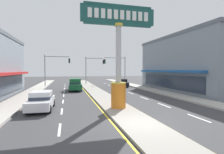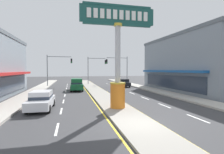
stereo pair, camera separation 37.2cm
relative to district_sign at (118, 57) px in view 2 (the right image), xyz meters
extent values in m
plane|color=#3A3A3D|center=(0.00, -4.32, -4.33)|extent=(160.00, 160.00, 0.00)
cube|color=gray|center=(0.00, 13.68, -4.26)|extent=(2.56, 52.00, 0.14)
cube|color=#ADA89E|center=(-9.11, 11.68, -4.24)|extent=(2.45, 60.00, 0.18)
cube|color=#ADA89E|center=(9.11, 11.68, -4.24)|extent=(2.45, 60.00, 0.18)
cube|color=silver|center=(-4.58, -3.92, -4.33)|extent=(0.14, 2.20, 0.01)
cube|color=silver|center=(-4.58, 0.48, -4.33)|extent=(0.14, 2.20, 0.01)
cube|color=silver|center=(-4.58, 4.88, -4.33)|extent=(0.14, 2.20, 0.01)
cube|color=silver|center=(-4.58, 9.28, -4.33)|extent=(0.14, 2.20, 0.01)
cube|color=silver|center=(-4.58, 13.68, -4.33)|extent=(0.14, 2.20, 0.01)
cube|color=silver|center=(-4.58, 18.08, -4.33)|extent=(0.14, 2.20, 0.01)
cube|color=silver|center=(-4.58, 22.48, -4.33)|extent=(0.14, 2.20, 0.01)
cube|color=silver|center=(-4.58, 26.88, -4.33)|extent=(0.14, 2.20, 0.01)
cube|color=silver|center=(4.58, -3.92, -4.33)|extent=(0.14, 2.20, 0.01)
cube|color=silver|center=(4.58, 0.48, -4.33)|extent=(0.14, 2.20, 0.01)
cube|color=silver|center=(4.58, 4.88, -4.33)|extent=(0.14, 2.20, 0.01)
cube|color=silver|center=(4.58, 9.28, -4.33)|extent=(0.14, 2.20, 0.01)
cube|color=silver|center=(4.58, 13.68, -4.33)|extent=(0.14, 2.20, 0.01)
cube|color=silver|center=(4.58, 18.08, -4.33)|extent=(0.14, 2.20, 0.01)
cube|color=silver|center=(4.58, 22.48, -4.33)|extent=(0.14, 2.20, 0.01)
cube|color=silver|center=(4.58, 26.88, -4.33)|extent=(0.14, 2.20, 0.01)
cube|color=yellow|center=(-1.46, 13.68, -4.33)|extent=(0.12, 52.00, 0.01)
cube|color=yellow|center=(1.46, 13.68, -4.33)|extent=(0.12, 52.00, 0.01)
cylinder|color=orange|center=(0.00, 0.00, -3.19)|extent=(1.22, 1.22, 2.01)
cylinder|color=gold|center=(0.00, 0.00, -2.12)|extent=(1.28, 1.28, 0.12)
cylinder|color=#B7B7BC|center=(0.00, 0.00, 0.30)|extent=(0.45, 0.45, 4.96)
cylinder|color=gold|center=(0.00, 0.00, 2.67)|extent=(0.72, 0.72, 0.20)
cube|color=#194C47|center=(0.00, 0.00, 3.46)|extent=(6.22, 0.24, 1.37)
cube|color=#194C47|center=(0.00, 0.00, 4.22)|extent=(5.72, 0.29, 0.16)
cube|color=#194C47|center=(0.00, 0.00, 2.69)|extent=(5.72, 0.29, 0.16)
cube|color=white|center=(-2.38, -0.15, 3.46)|extent=(0.34, 0.06, 0.75)
cube|color=white|center=(-1.85, -0.15, 3.46)|extent=(0.34, 0.06, 0.75)
cube|color=white|center=(-1.32, -0.15, 3.46)|extent=(0.34, 0.06, 0.75)
cube|color=white|center=(-0.79, -0.15, 3.46)|extent=(0.34, 0.06, 0.75)
cube|color=white|center=(-0.26, -0.15, 3.46)|extent=(0.34, 0.06, 0.75)
cube|color=white|center=(0.26, -0.15, 3.46)|extent=(0.34, 0.06, 0.75)
cube|color=white|center=(0.79, -0.15, 3.46)|extent=(0.34, 0.06, 0.75)
cube|color=white|center=(1.32, -0.15, 3.46)|extent=(0.34, 0.06, 0.75)
cube|color=white|center=(1.85, -0.15, 3.46)|extent=(0.34, 0.06, 0.75)
cube|color=white|center=(2.38, -0.15, 3.46)|extent=(0.34, 0.06, 0.75)
cube|color=#B21E1E|center=(-10.55, 8.59, -1.47)|extent=(0.90, 15.58, 0.30)
cube|color=#283342|center=(-10.96, 8.59, -2.83)|extent=(0.08, 15.03, 2.00)
cube|color=gray|center=(14.99, 9.95, -0.25)|extent=(8.25, 18.67, 8.16)
cube|color=slate|center=(14.99, 9.95, 4.05)|extent=(8.42, 19.05, 0.45)
cube|color=#195193|center=(10.41, 9.95, -1.24)|extent=(0.90, 15.87, 0.30)
cube|color=#283342|center=(10.82, 9.95, -2.83)|extent=(0.08, 15.31, 2.00)
cylinder|color=slate|center=(-8.28, 22.21, -1.23)|extent=(0.16, 0.16, 6.20)
cylinder|color=slate|center=(-5.97, 22.21, 1.57)|extent=(4.62, 0.12, 0.12)
cube|color=black|center=(-3.66, 22.05, 0.76)|extent=(0.32, 0.24, 0.92)
sphere|color=black|center=(-3.66, 21.91, 1.06)|extent=(0.17, 0.17, 0.17)
sphere|color=black|center=(-3.66, 21.91, 0.76)|extent=(0.17, 0.17, 0.17)
sphere|color=#19D83F|center=(-3.66, 21.91, 0.46)|extent=(0.17, 0.17, 0.17)
cylinder|color=slate|center=(8.28, 22.81, -1.23)|extent=(0.16, 0.16, 6.20)
cylinder|color=slate|center=(5.97, 22.81, 1.57)|extent=(4.62, 0.12, 0.12)
cube|color=black|center=(3.66, 22.65, 0.76)|extent=(0.32, 0.24, 0.92)
sphere|color=black|center=(3.66, 22.51, 1.06)|extent=(0.17, 0.17, 0.17)
sphere|color=black|center=(3.66, 22.51, 0.76)|extent=(0.17, 0.17, 0.17)
sphere|color=#19D83F|center=(3.66, 22.51, 0.46)|extent=(0.17, 0.17, 0.17)
cylinder|color=slate|center=(-0.03, 25.45, -1.23)|extent=(0.16, 0.16, 6.20)
cylinder|color=slate|center=(1.95, 25.45, 1.57)|extent=(3.96, 0.12, 0.12)
cube|color=black|center=(3.93, 25.29, 0.76)|extent=(0.32, 0.24, 0.92)
sphere|color=black|center=(3.93, 25.15, 1.06)|extent=(0.17, 0.17, 0.17)
sphere|color=black|center=(3.93, 25.15, 0.76)|extent=(0.17, 0.17, 0.17)
sphere|color=#19D83F|center=(3.93, 25.15, 0.46)|extent=(0.17, 0.17, 0.17)
cube|color=#14562D|center=(-2.93, 14.27, -3.63)|extent=(1.93, 4.61, 0.80)
cube|color=#14562D|center=(-2.93, 14.46, -2.83)|extent=(1.69, 2.86, 0.80)
cube|color=#283342|center=(-2.93, 14.46, -3.11)|extent=(1.73, 2.89, 0.24)
cylinder|color=black|center=(-2.06, 12.84, -3.99)|extent=(0.22, 0.68, 0.68)
cylinder|color=black|center=(-3.81, 12.85, -3.99)|extent=(0.22, 0.68, 0.68)
cylinder|color=black|center=(-2.05, 15.69, -3.99)|extent=(0.22, 0.68, 0.68)
cylinder|color=black|center=(-3.80, 15.70, -3.99)|extent=(0.22, 0.68, 0.68)
cube|color=black|center=(6.23, 18.76, -3.73)|extent=(1.92, 4.36, 0.66)
cube|color=black|center=(6.22, 18.58, -3.10)|extent=(1.63, 2.21, 0.60)
cube|color=#283342|center=(6.22, 18.58, -3.28)|extent=(1.66, 2.23, 0.24)
cylinder|color=black|center=(5.47, 20.12, -4.02)|extent=(0.24, 0.63, 0.62)
cylinder|color=black|center=(7.09, 20.06, -4.02)|extent=(0.24, 0.63, 0.62)
cylinder|color=black|center=(5.37, 17.45, -4.02)|extent=(0.24, 0.63, 0.62)
cylinder|color=black|center=(6.99, 17.39, -4.02)|extent=(0.24, 0.63, 0.62)
cube|color=silver|center=(-6.23, 1.38, -3.73)|extent=(1.88, 4.35, 0.66)
cube|color=silver|center=(-6.22, 1.55, -3.10)|extent=(1.61, 2.19, 0.60)
cube|color=#283342|center=(-6.22, 1.55, -3.28)|extent=(1.65, 2.22, 0.24)
cylinder|color=black|center=(-5.46, 0.02, -4.02)|extent=(0.24, 0.63, 0.62)
cylinder|color=black|center=(-7.08, 0.07, -4.02)|extent=(0.24, 0.63, 0.62)
cylinder|color=black|center=(-5.38, 2.69, -4.02)|extent=(0.24, 0.63, 0.62)
cylinder|color=black|center=(-7.00, 2.73, -4.02)|extent=(0.24, 0.63, 0.62)
camera|label=1|loc=(-4.15, -13.99, -1.02)|focal=28.17mm
camera|label=2|loc=(-3.79, -14.08, -1.02)|focal=28.17mm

